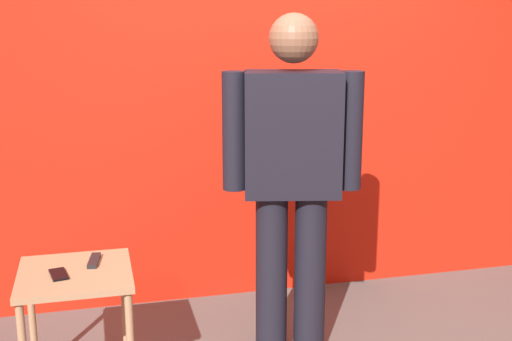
{
  "coord_description": "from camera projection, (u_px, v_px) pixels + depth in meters",
  "views": [
    {
      "loc": [
        -1.1,
        -2.64,
        1.81
      ],
      "look_at": [
        -0.31,
        0.55,
        1.02
      ],
      "focal_mm": 46.95,
      "sensor_mm": 36.0,
      "label": 1
    }
  ],
  "objects": [
    {
      "name": "standing_person",
      "position": [
        292.0,
        172.0,
        3.4
      ],
      "size": [
        0.71,
        0.34,
        1.8
      ],
      "color": "black",
      "rests_on": "ground_plane"
    },
    {
      "name": "side_table",
      "position": [
        76.0,
        292.0,
        3.13
      ],
      "size": [
        0.52,
        0.52,
        0.63
      ],
      "color": "tan",
      "rests_on": "ground_plane"
    },
    {
      "name": "tv_remote",
      "position": [
        94.0,
        261.0,
        3.21
      ],
      "size": [
        0.07,
        0.17,
        0.02
      ],
      "primitive_type": "cube",
      "rotation": [
        0.0,
        0.0,
        -0.15
      ],
      "color": "black",
      "rests_on": "side_table"
    },
    {
      "name": "cell_phone",
      "position": [
        59.0,
        274.0,
        3.05
      ],
      "size": [
        0.1,
        0.15,
        0.01
      ],
      "primitive_type": "cube",
      "rotation": [
        0.0,
        0.0,
        0.2
      ],
      "color": "black",
      "rests_on": "side_table"
    },
    {
      "name": "back_wall_red",
      "position": [
        271.0,
        91.0,
        4.18
      ],
      "size": [
        5.18,
        0.12,
        2.62
      ],
      "primitive_type": "cube",
      "color": "red",
      "rests_on": "ground_plane"
    }
  ]
}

